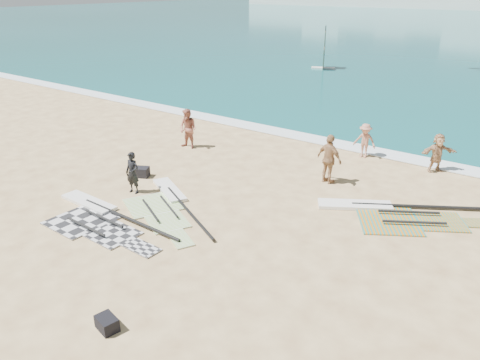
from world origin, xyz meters
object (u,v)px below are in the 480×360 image
Objects in this scene: rig_grey at (97,217)px; gear_bag_near at (141,172)px; person_wetsuit at (133,173)px; beachgoer_mid at (365,141)px; beachgoer_back at (329,159)px; rig_green at (167,204)px; gear_bag_far at (107,323)px; rig_orange at (393,213)px; beachgoer_left at (188,129)px; beachgoer_right at (437,153)px.

rig_grey is 3.70m from gear_bag_near.
rig_grey is 2.33m from person_wetsuit.
beachgoer_mid is 0.79× the size of beachgoer_back.
gear_bag_far reaches higher than rig_green.
person_wetsuit is at bearing -52.02° from gear_bag_near.
gear_bag_far is 14.24m from beachgoer_mid.
person_wetsuit is at bearing -124.74° from beachgoer_mid.
beachgoer_back is at bearing 127.19° from rig_orange.
rig_grey is 7.63m from beachgoer_left.
gear_bag_near is 0.39× the size of person_wetsuit.
rig_green is 9.54m from beachgoer_mid.
person_wetsuit reaches higher than rig_grey.
beachgoer_mid is at bearing 49.97° from gear_bag_near.
gear_bag_far is at bearing -30.02° from rig_green.
gear_bag_near is at bearing -178.09° from rig_green.
rig_grey is 3.50× the size of beachgoer_right.
rig_orange is 3.15× the size of beachgoer_left.
beachgoer_back is 1.21× the size of beachgoer_right.
beachgoer_right is (3.07, 0.15, 0.04)m from beachgoer_mid.
rig_orange is at bearing 58.26° from rig_green.
beachgoer_right is (9.39, 7.67, 0.61)m from gear_bag_near.
beachgoer_right reaches higher than beachgoer_mid.
gear_bag_near is at bearing 132.72° from gear_bag_far.
gear_bag_near is at bearing -80.24° from beachgoer_left.
gear_bag_near is 1.67m from person_wetsuit.
rig_orange is at bearing 17.33° from person_wetsuit.
rig_orange is at bearing 71.26° from gear_bag_far.
beachgoer_left is at bearing -156.02° from beachgoer_mid.
beachgoer_right is at bearing 17.44° from beachgoer_left.
rig_green is 7.80m from rig_orange.
beachgoer_back is (0.16, 10.63, 0.82)m from gear_bag_far.
person_wetsuit is 1.02× the size of beachgoer_mid.
beachgoer_right reaches higher than rig_grey.
person_wetsuit is 7.46m from beachgoer_back.
rig_green is 6.29m from beachgoer_left.
gear_bag_near is 3.98m from beachgoer_left.
rig_orange is 3.73× the size of person_wetsuit.
beachgoer_left reaches higher than gear_bag_far.
beachgoer_back is (4.81, 7.29, 0.93)m from rig_grey.
gear_bag_near is at bearing 175.65° from beachgoer_right.
person_wetsuit reaches higher than gear_bag_far.
gear_bag_near is at bearing 164.76° from rig_orange.
gear_bag_far is 0.34× the size of beachgoer_mid.
person_wetsuit reaches higher than gear_bag_near.
beachgoer_mid is 3.08m from beachgoer_right.
beachgoer_back reaches higher than rig_orange.
beachgoer_back is at bearing 89.12° from gear_bag_far.
beachgoer_left is (-10.27, 1.08, 0.88)m from rig_orange.
gear_bag_far is 0.27× the size of beachgoer_back.
gear_bag_far is 10.66m from beachgoer_back.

